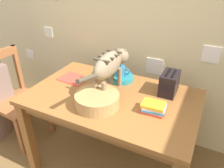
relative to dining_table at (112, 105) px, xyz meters
name	(u,v)px	position (x,y,z in m)	size (l,w,h in m)	color
wall_rear	(130,11)	(-0.13, 0.64, 0.60)	(5.07, 0.11, 2.50)	beige
dining_table	(112,105)	(0.00, 0.00, 0.00)	(1.29, 0.81, 0.74)	#955E2E
cat	(110,65)	(-0.05, 0.07, 0.31)	(0.14, 0.68, 0.32)	#877459
saucer_bowl	(121,78)	(-0.05, 0.26, 0.11)	(0.22, 0.22, 0.04)	teal
coffee_mug	(121,71)	(-0.04, 0.26, 0.18)	(0.12, 0.08, 0.09)	#2B81BD
magazine	(73,79)	(-0.42, 0.09, 0.10)	(0.24, 0.19, 0.01)	#D44534
book_stack	(154,108)	(0.35, -0.06, 0.13)	(0.17, 0.13, 0.07)	#D2472E
wicker_basket	(97,100)	(-0.03, -0.17, 0.14)	(0.31, 0.31, 0.09)	tan
toaster	(169,83)	(0.38, 0.23, 0.18)	(0.12, 0.20, 0.18)	black
wooden_chair_near	(16,99)	(-1.03, -0.06, -0.20)	(0.46, 0.46, 0.92)	#975A31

